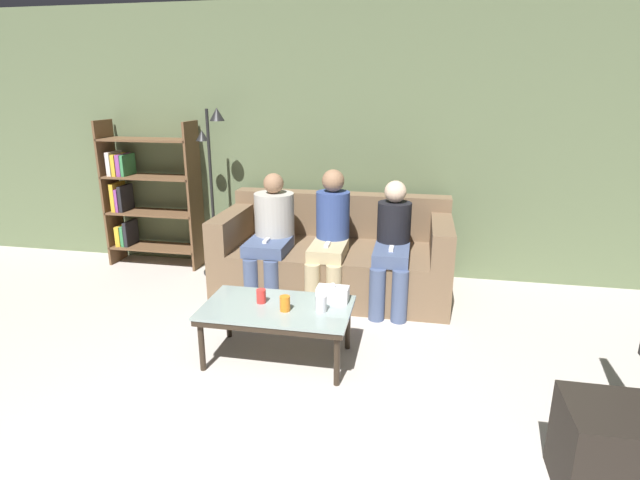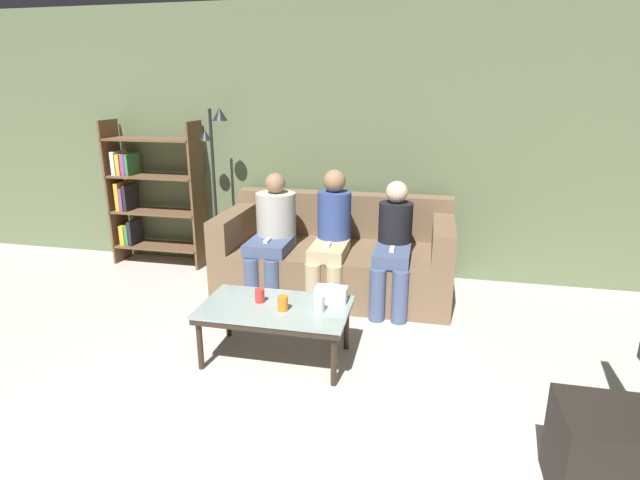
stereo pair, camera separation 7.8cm
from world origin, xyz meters
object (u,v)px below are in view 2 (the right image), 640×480
seated_person_mid_left (331,234)px  cup_far_center (283,303)px  cup_near_right (319,303)px  seated_person_left_end (273,231)px  tissue_box (331,294)px  couch (336,258)px  coffee_table (275,312)px  cup_near_left (260,296)px  standing_lamp (216,175)px  seated_person_mid_right (393,243)px  bookshelf (147,195)px

seated_person_mid_left → cup_far_center: bearing=-95.0°
cup_near_right → seated_person_left_end: bearing=120.8°
cup_near_right → tissue_box: (0.05, 0.19, -0.00)m
couch → coffee_table: size_ratio=2.05×
cup_near_right → tissue_box: tissue_box is taller
cup_near_left → seated_person_mid_left: size_ratio=0.08×
couch → standing_lamp: size_ratio=1.26×
seated_person_mid_right → tissue_box: bearing=-111.4°
seated_person_left_end → seated_person_mid_right: size_ratio=1.03×
coffee_table → tissue_box: 0.40m
tissue_box → seated_person_mid_left: size_ratio=0.19×
tissue_box → standing_lamp: standing_lamp is taller
seated_person_left_end → seated_person_mid_left: bearing=-2.1°
coffee_table → cup_near_right: size_ratio=9.10×
couch → seated_person_mid_left: 0.37m
seated_person_left_end → seated_person_mid_right: seated_person_left_end is taller
seated_person_mid_left → seated_person_mid_right: bearing=-1.8°
cup_near_right → standing_lamp: size_ratio=0.07×
couch → coffee_table: 1.33m
cup_near_right → bookshelf: 2.79m
seated_person_mid_right → seated_person_left_end: bearing=178.0°
cup_far_center → standing_lamp: (-1.13, 1.57, 0.56)m
bookshelf → cup_near_right: bearing=-36.9°
tissue_box → seated_person_left_end: 1.19m
cup_near_right → seated_person_mid_left: bearing=97.0°
cup_far_center → seated_person_mid_right: 1.30m
seated_person_left_end → seated_person_mid_left: size_ratio=0.96×
cup_near_left → cup_near_right: cup_near_right is taller
seated_person_mid_right → cup_near_right: bearing=-110.1°
cup_far_center → standing_lamp: size_ratio=0.06×
cup_near_right → standing_lamp: 2.12m
cup_far_center → tissue_box: (0.28, 0.22, 0.00)m
standing_lamp → seated_person_mid_right: standing_lamp is taller
couch → cup_near_right: (0.14, -1.33, 0.14)m
tissue_box → seated_person_mid_right: bearing=68.6°
seated_person_mid_left → seated_person_mid_right: (0.53, -0.02, -0.04)m
seated_person_mid_left → seated_person_mid_right: size_ratio=1.07×
seated_person_left_end → cup_far_center: bearing=-69.5°
bookshelf → standing_lamp: standing_lamp is taller
coffee_table → seated_person_left_end: size_ratio=0.92×
cup_near_left → seated_person_mid_right: bearing=51.2°
cup_near_left → seated_person_left_end: bearing=102.7°
couch → cup_near_left: size_ratio=21.39×
tissue_box → bookshelf: bearing=146.8°
cup_near_left → bookshelf: 2.43m
cup_near_left → cup_far_center: size_ratio=0.94×
coffee_table → cup_far_center: 0.13m
couch → seated_person_mid_left: size_ratio=1.80×
cup_near_left → couch: bearing=77.0°
coffee_table → seated_person_mid_right: bearing=56.6°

